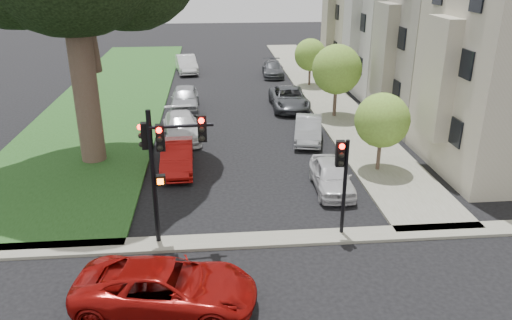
{
  "coord_description": "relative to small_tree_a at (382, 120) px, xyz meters",
  "views": [
    {
      "loc": [
        -1.7,
        -13.72,
        9.57
      ],
      "look_at": [
        0.0,
        5.0,
        2.0
      ],
      "focal_mm": 35.0,
      "sensor_mm": 36.0,
      "label": 1
    }
  ],
  "objects": [
    {
      "name": "car_cross_near",
      "position": [
        -9.4,
        -9.49,
        -1.85
      ],
      "size": [
        5.58,
        3.18,
        1.47
      ],
      "primitive_type": "imported",
      "rotation": [
        0.0,
        0.0,
        1.42
      ],
      "color": "maroon",
      "rests_on": "ground"
    },
    {
      "name": "grass_strip",
      "position": [
        -15.2,
        16.03,
        -2.52
      ],
      "size": [
        8.0,
        44.0,
        0.12
      ],
      "primitive_type": "cube",
      "color": "#1D4616",
      "rests_on": "ground"
    },
    {
      "name": "sidewalk_cross",
      "position": [
        -6.2,
        -5.97,
        -2.52
      ],
      "size": [
        60.0,
        1.0,
        0.12
      ],
      "primitive_type": "cube",
      "color": "slate",
      "rests_on": "ground"
    },
    {
      "name": "small_tree_c",
      "position": [
        -0.0,
        17.59,
        -0.04
      ],
      "size": [
        2.55,
        2.55,
        3.82
      ],
      "color": "brown",
      "rests_on": "ground"
    },
    {
      "name": "sidewalk_right",
      "position": [
        0.55,
        16.03,
        -2.52
      ],
      "size": [
        3.5,
        44.0,
        0.12
      ],
      "primitive_type": "cube",
      "color": "slate",
      "rests_on": "ground"
    },
    {
      "name": "house_b",
      "position": [
        6.25,
        7.53,
        4.35
      ],
      "size": [
        7.7,
        7.55,
        15.97
      ],
      "color": "tan",
      "rests_on": "ground"
    },
    {
      "name": "traffic_signal_main",
      "position": [
        -9.61,
        -5.74,
        0.88
      ],
      "size": [
        2.45,
        0.64,
        5.02
      ],
      "color": "black",
      "rests_on": "ground"
    },
    {
      "name": "car_parked_1",
      "position": [
        -2.55,
        4.65,
        -1.9
      ],
      "size": [
        2.22,
        4.33,
        1.36
      ],
      "primitive_type": "imported",
      "rotation": [
        0.0,
        0.0,
        -0.2
      ],
      "color": "#999BA0",
      "rests_on": "ground"
    },
    {
      "name": "ground",
      "position": [
        -6.2,
        -7.97,
        -2.58
      ],
      "size": [
        140.0,
        140.0,
        0.0
      ],
      "primitive_type": "plane",
      "color": "black",
      "rests_on": "ground"
    },
    {
      "name": "car_parked_6",
      "position": [
        -9.7,
        5.73,
        -1.89
      ],
      "size": [
        2.55,
        5.0,
        1.39
      ],
      "primitive_type": "imported",
      "rotation": [
        0.0,
        0.0,
        0.13
      ],
      "color": "silver",
      "rests_on": "ground"
    },
    {
      "name": "car_parked_7",
      "position": [
        -9.74,
        11.77,
        -1.79
      ],
      "size": [
        1.93,
        4.65,
        1.58
      ],
      "primitive_type": "imported",
      "rotation": [
        0.0,
        0.0,
        0.02
      ],
      "color": "#999BA0",
      "rests_on": "ground"
    },
    {
      "name": "traffic_signal_secondary",
      "position": [
        -3.38,
        -5.78,
        0.05
      ],
      "size": [
        0.48,
        0.39,
        3.76
      ],
      "color": "black",
      "rests_on": "ground"
    },
    {
      "name": "car_parked_4",
      "position": [
        -2.48,
        21.66,
        -1.94
      ],
      "size": [
        2.04,
        4.51,
        1.28
      ],
      "primitive_type": "imported",
      "rotation": [
        0.0,
        0.0,
        -0.06
      ],
      "color": "#3F4247",
      "rests_on": "ground"
    },
    {
      "name": "car_parked_2",
      "position": [
        -2.63,
        11.35,
        -1.86
      ],
      "size": [
        2.44,
        5.2,
        1.44
      ],
      "primitive_type": "imported",
      "rotation": [
        0.0,
        0.0,
        -0.01
      ],
      "color": "#3F4247",
      "rests_on": "ground"
    },
    {
      "name": "small_tree_a",
      "position": [
        0.0,
        0.0,
        0.0
      ],
      "size": [
        2.59,
        2.59,
        3.88
      ],
      "color": "brown",
      "rests_on": "ground"
    },
    {
      "name": "small_tree_b",
      "position": [
        0.0,
        8.98,
        0.56
      ],
      "size": [
        3.14,
        3.14,
        4.72
      ],
      "color": "brown",
      "rests_on": "ground"
    },
    {
      "name": "car_parked_5",
      "position": [
        -9.67,
        1.02,
        -1.87
      ],
      "size": [
        1.62,
        4.35,
        1.42
      ],
      "primitive_type": "imported",
      "rotation": [
        0.0,
        0.0,
        0.03
      ],
      "color": "maroon",
      "rests_on": "ground"
    },
    {
      "name": "car_parked_9",
      "position": [
        -10.11,
        23.84,
        -1.81
      ],
      "size": [
        2.32,
        4.88,
        1.54
      ],
      "primitive_type": "imported",
      "rotation": [
        0.0,
        0.0,
        0.15
      ],
      "color": "silver",
      "rests_on": "ground"
    },
    {
      "name": "car_parked_0",
      "position": [
        -2.73,
        -1.86,
        -1.9
      ],
      "size": [
        1.71,
        4.01,
        1.35
      ],
      "primitive_type": "imported",
      "rotation": [
        0.0,
        0.0,
        -0.03
      ],
      "color": "silver",
      "rests_on": "ground"
    }
  ]
}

